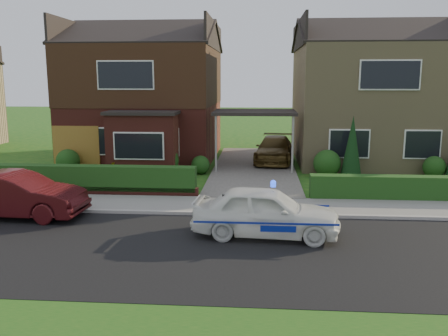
# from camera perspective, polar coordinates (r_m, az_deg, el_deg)

# --- Properties ---
(ground) EXTENTS (120.00, 120.00, 0.00)m
(ground) POSITION_cam_1_polar(r_m,az_deg,el_deg) (12.03, 2.96, -9.97)
(ground) COLOR #175416
(ground) RESTS_ON ground
(road) EXTENTS (60.00, 6.00, 0.02)m
(road) POSITION_cam_1_polar(r_m,az_deg,el_deg) (12.03, 2.96, -9.97)
(road) COLOR black
(road) RESTS_ON ground
(kerb) EXTENTS (60.00, 0.16, 0.12)m
(kerb) POSITION_cam_1_polar(r_m,az_deg,el_deg) (14.91, 3.25, -5.62)
(kerb) COLOR #9E9993
(kerb) RESTS_ON ground
(sidewalk) EXTENTS (60.00, 2.00, 0.10)m
(sidewalk) POSITION_cam_1_polar(r_m,az_deg,el_deg) (15.92, 3.32, -4.59)
(sidewalk) COLOR slate
(sidewalk) RESTS_ON ground
(driveway) EXTENTS (3.80, 12.00, 0.12)m
(driveway) POSITION_cam_1_polar(r_m,az_deg,el_deg) (22.65, 3.64, 0.03)
(driveway) COLOR #666059
(driveway) RESTS_ON ground
(house_left) EXTENTS (7.50, 9.53, 7.25)m
(house_left) POSITION_cam_1_polar(r_m,az_deg,el_deg) (25.87, -9.27, 9.61)
(house_left) COLOR maroon
(house_left) RESTS_ON ground
(house_right) EXTENTS (7.50, 8.06, 7.25)m
(house_right) POSITION_cam_1_polar(r_m,az_deg,el_deg) (25.86, 16.95, 8.96)
(house_right) COLOR tan
(house_right) RESTS_ON ground
(carport_link) EXTENTS (3.80, 3.00, 2.77)m
(carport_link) POSITION_cam_1_polar(r_m,az_deg,el_deg) (22.27, 3.72, 6.59)
(carport_link) COLOR black
(carport_link) RESTS_ON ground
(garage_door) EXTENTS (2.20, 0.10, 2.10)m
(garage_door) POSITION_cam_1_polar(r_m,az_deg,el_deg) (23.07, -17.32, 2.26)
(garage_door) COLOR brown
(garage_door) RESTS_ON ground
(dwarf_wall) EXTENTS (7.70, 0.25, 0.36)m
(dwarf_wall) POSITION_cam_1_polar(r_m,az_deg,el_deg) (18.08, -15.32, -2.67)
(dwarf_wall) COLOR maroon
(dwarf_wall) RESTS_ON ground
(hedge_left) EXTENTS (7.50, 0.55, 0.90)m
(hedge_left) POSITION_cam_1_polar(r_m,az_deg,el_deg) (18.26, -15.14, -3.12)
(hedge_left) COLOR #123914
(hedge_left) RESTS_ON ground
(hedge_right) EXTENTS (7.50, 0.55, 0.80)m
(hedge_right) POSITION_cam_1_polar(r_m,az_deg,el_deg) (18.02, 22.21, -3.73)
(hedge_right) COLOR #123914
(hedge_right) RESTS_ON ground
(shrub_left_far) EXTENTS (1.08, 1.08, 1.08)m
(shrub_left_far) POSITION_cam_1_polar(r_m,az_deg,el_deg) (22.82, -18.26, 0.82)
(shrub_left_far) COLOR #123914
(shrub_left_far) RESTS_ON ground
(shrub_left_mid) EXTENTS (1.32, 1.32, 1.32)m
(shrub_left_mid) POSITION_cam_1_polar(r_m,az_deg,el_deg) (21.29, -7.23, 0.93)
(shrub_left_mid) COLOR #123914
(shrub_left_mid) RESTS_ON ground
(shrub_left_near) EXTENTS (0.84, 0.84, 0.84)m
(shrub_left_near) POSITION_cam_1_polar(r_m,az_deg,el_deg) (21.37, -2.84, 0.38)
(shrub_left_near) COLOR #123914
(shrub_left_near) RESTS_ON ground
(shrub_right_near) EXTENTS (1.20, 1.20, 1.20)m
(shrub_right_near) POSITION_cam_1_polar(r_m,az_deg,el_deg) (21.18, 12.29, 0.55)
(shrub_right_near) COLOR #123914
(shrub_right_near) RESTS_ON ground
(shrub_right_mid) EXTENTS (0.96, 0.96, 0.96)m
(shrub_right_mid) POSITION_cam_1_polar(r_m,az_deg,el_deg) (22.41, 23.97, 0.10)
(shrub_right_mid) COLOR #123914
(shrub_right_mid) RESTS_ON ground
(conifer_a) EXTENTS (0.90, 0.90, 2.60)m
(conifer_a) POSITION_cam_1_polar(r_m,az_deg,el_deg) (21.04, 15.14, 2.29)
(conifer_a) COLOR black
(conifer_a) RESTS_ON ground
(police_car) EXTENTS (3.67, 4.11, 1.52)m
(police_car) POSITION_cam_1_polar(r_m,az_deg,el_deg) (12.96, 5.05, -5.31)
(police_car) COLOR white
(police_car) RESTS_ON ground
(driveway_car) EXTENTS (2.22, 4.52, 1.26)m
(driveway_car) POSITION_cam_1_polar(r_m,az_deg,el_deg) (23.92, 6.10, 2.25)
(driveway_car) COLOR brown
(driveway_car) RESTS_ON driveway
(street_car) EXTENTS (1.69, 4.31, 1.40)m
(street_car) POSITION_cam_1_polar(r_m,az_deg,el_deg) (15.96, -23.72, -3.06)
(street_car) COLOR #3F0D10
(street_car) RESTS_ON ground
(potted_plant_a) EXTENTS (0.44, 0.35, 0.74)m
(potted_plant_a) POSITION_cam_1_polar(r_m,az_deg,el_deg) (19.52, -8.56, -0.87)
(potted_plant_a) COLOR gray
(potted_plant_a) RESTS_ON ground
(potted_plant_b) EXTENTS (0.47, 0.44, 0.67)m
(potted_plant_b) POSITION_cam_1_polar(r_m,az_deg,el_deg) (21.23, -13.34, -0.21)
(potted_plant_b) COLOR gray
(potted_plant_b) RESTS_ON ground
(potted_plant_c) EXTENTS (0.41, 0.41, 0.69)m
(potted_plant_c) POSITION_cam_1_polar(r_m,az_deg,el_deg) (19.76, -7.19, -0.76)
(potted_plant_c) COLOR gray
(potted_plant_c) RESTS_ON ground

